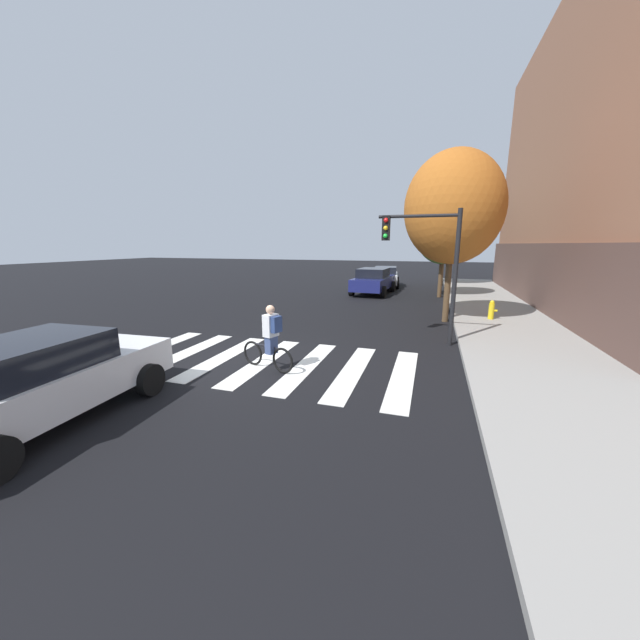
# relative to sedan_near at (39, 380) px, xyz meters

# --- Properties ---
(ground_plane) EXTENTS (120.00, 120.00, 0.00)m
(ground_plane) POSITION_rel_sedan_near_xyz_m (1.90, 4.24, -0.82)
(ground_plane) COLOR black
(crosswalk_stripes) EXTENTS (8.06, 4.04, 0.01)m
(crosswalk_stripes) POSITION_rel_sedan_near_xyz_m (2.19, 4.24, -0.81)
(crosswalk_stripes) COLOR silver
(crosswalk_stripes) RESTS_ON ground
(sedan_near) EXTENTS (2.36, 4.69, 1.59)m
(sedan_near) POSITION_rel_sedan_near_xyz_m (0.00, 0.00, 0.00)
(sedan_near) COLOR silver
(sedan_near) RESTS_ON ground
(sedan_mid) EXTENTS (2.51, 4.89, 1.64)m
(sedan_mid) POSITION_rel_sedan_near_xyz_m (2.88, 18.50, 0.03)
(sedan_mid) COLOR navy
(sedan_mid) RESTS_ON ground
(sedan_far) EXTENTS (2.38, 4.50, 1.50)m
(sedan_far) POSITION_rel_sedan_near_xyz_m (3.11, 22.69, -0.05)
(sedan_far) COLOR silver
(sedan_far) RESTS_ON ground
(cyclist) EXTENTS (1.65, 0.58, 1.69)m
(cyclist) POSITION_rel_sedan_near_xyz_m (2.68, 3.70, 0.02)
(cyclist) COLOR black
(cyclist) RESTS_ON ground
(traffic_light_near) EXTENTS (2.47, 0.28, 4.20)m
(traffic_light_near) POSITION_rel_sedan_near_xyz_m (6.31, 7.50, 2.04)
(traffic_light_near) COLOR black
(traffic_light_near) RESTS_ON ground
(fire_hydrant) EXTENTS (0.33, 0.22, 0.78)m
(fire_hydrant) POSITION_rel_sedan_near_xyz_m (8.87, 11.47, -0.29)
(fire_hydrant) COLOR gold
(fire_hydrant) RESTS_ON sidewalk
(street_tree_near) EXTENTS (3.77, 3.77, 6.71)m
(street_tree_near) POSITION_rel_sedan_near_xyz_m (7.09, 11.11, 3.71)
(street_tree_near) COLOR #4C3823
(street_tree_near) RESTS_ON ground
(street_tree_mid) EXTENTS (3.17, 3.17, 5.63)m
(street_tree_mid) POSITION_rel_sedan_near_xyz_m (6.95, 18.22, 2.98)
(street_tree_mid) COLOR #4C3823
(street_tree_mid) RESTS_ON ground
(street_tree_far) EXTENTS (3.94, 3.94, 7.01)m
(street_tree_far) POSITION_rel_sedan_near_xyz_m (7.18, 24.87, 3.91)
(street_tree_far) COLOR #4C3823
(street_tree_far) RESTS_ON ground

